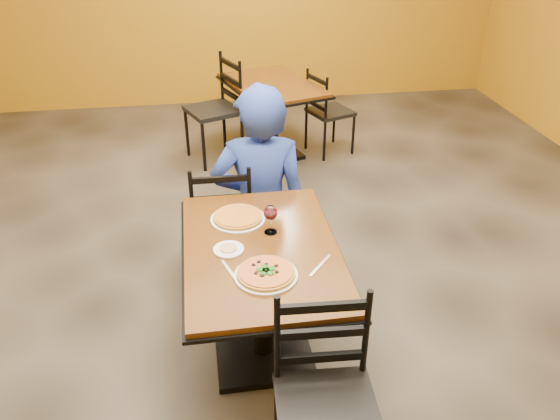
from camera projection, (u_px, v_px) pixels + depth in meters
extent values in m
cube|color=black|center=(254.00, 299.00, 3.72)|extent=(7.00, 8.00, 0.01)
cube|color=#5A330E|center=(261.00, 250.00, 2.92)|extent=(0.80, 1.20, 0.03)
cube|color=black|center=(261.00, 254.00, 2.94)|extent=(0.83, 1.23, 0.02)
cylinder|color=black|center=(262.00, 304.00, 3.11)|extent=(0.12, 0.12, 0.66)
cube|color=black|center=(263.00, 350.00, 3.28)|extent=(0.55, 0.55, 0.04)
cube|color=#5A330E|center=(272.00, 85.00, 5.36)|extent=(1.01, 1.25, 0.03)
cube|color=black|center=(272.00, 87.00, 5.37)|extent=(1.05, 1.28, 0.02)
cylinder|color=black|center=(273.00, 120.00, 5.54)|extent=(0.11, 0.11, 0.66)
cube|color=black|center=(273.00, 153.00, 5.72)|extent=(0.62, 0.62, 0.04)
imported|color=#1C319C|center=(260.00, 183.00, 3.71)|extent=(0.70, 0.49, 1.36)
cylinder|color=white|center=(266.00, 275.00, 2.70)|extent=(0.31, 0.31, 0.01)
cylinder|color=maroon|center=(266.00, 273.00, 2.69)|extent=(0.28, 0.28, 0.02)
cylinder|color=white|center=(238.00, 219.00, 3.16)|extent=(0.31, 0.31, 0.01)
cylinder|color=gold|center=(238.00, 217.00, 3.15)|extent=(0.28, 0.28, 0.02)
cylinder|color=white|center=(229.00, 249.00, 2.89)|extent=(0.16, 0.16, 0.01)
cylinder|color=tan|center=(228.00, 248.00, 2.89)|extent=(0.09, 0.09, 0.01)
cube|color=silver|center=(229.00, 270.00, 2.74)|extent=(0.07, 0.19, 0.00)
cube|color=silver|center=(320.00, 265.00, 2.78)|extent=(0.15, 0.17, 0.00)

